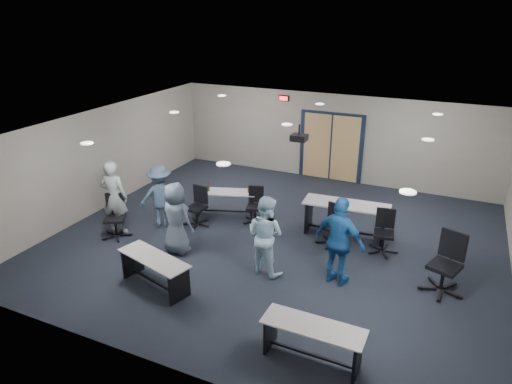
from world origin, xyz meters
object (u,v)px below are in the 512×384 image
at_px(chair_back_b, 255,206).
at_px(person_back, 160,196).
at_px(chair_loose_left, 115,217).
at_px(table_front_right, 313,337).
at_px(person_lightblue, 265,235).
at_px(person_navy, 340,242).
at_px(person_plaid, 176,218).
at_px(table_front_left, 154,267).
at_px(chair_loose_right, 445,264).
at_px(chair_back_d, 384,232).
at_px(person_gray, 114,197).
at_px(chair_back_c, 331,225).
at_px(table_back_right, 346,214).
at_px(chair_back_a, 196,207).
at_px(table_back_left, 225,198).

xyz_separation_m(chair_back_b, person_back, (-2.05, -1.12, 0.33)).
bearing_deg(chair_loose_left, table_front_right, -47.25).
height_order(person_lightblue, person_navy, person_navy).
bearing_deg(person_lightblue, person_plaid, 14.82).
relative_size(table_front_left, chair_loose_right, 1.41).
bearing_deg(chair_back_d, person_gray, -173.71).
distance_m(chair_back_c, chair_back_d, 1.19).
bearing_deg(table_front_right, chair_back_c, 102.56).
distance_m(chair_back_d, person_plaid, 4.60).
xyz_separation_m(person_gray, person_lightblue, (3.99, -0.16, -0.07)).
bearing_deg(person_back, chair_loose_left, 23.62).
relative_size(table_back_right, chair_back_d, 2.08).
bearing_deg(person_gray, person_back, -146.51).
distance_m(chair_back_c, chair_loose_left, 5.07).
distance_m(chair_back_d, chair_loose_left, 6.22).
xyz_separation_m(chair_back_d, person_plaid, (-4.19, -1.86, 0.33)).
relative_size(chair_back_d, chair_loose_left, 0.95).
bearing_deg(table_front_right, chair_loose_right, 59.36).
xyz_separation_m(chair_back_b, chair_back_d, (3.24, -0.21, 0.03)).
distance_m(chair_back_d, person_back, 5.37).
xyz_separation_m(chair_back_a, person_gray, (-1.56, -1.12, 0.42)).
bearing_deg(chair_loose_right, chair_back_b, -175.99).
distance_m(table_front_left, chair_back_b, 3.47).
distance_m(table_back_right, person_gray, 5.53).
relative_size(chair_back_a, person_plaid, 0.60).
bearing_deg(table_front_left, chair_back_c, 65.22).
bearing_deg(table_front_right, person_gray, 159.50).
distance_m(chair_back_a, chair_back_d, 4.54).
xyz_separation_m(chair_back_c, chair_back_d, (1.18, 0.11, 0.02)).
relative_size(table_front_right, chair_loose_right, 1.32).
bearing_deg(person_gray, chair_back_a, -153.90).
bearing_deg(chair_back_a, person_gray, -139.73).
relative_size(person_lightblue, person_back, 1.07).
bearing_deg(chair_loose_right, chair_loose_left, -153.92).
bearing_deg(chair_loose_right, person_navy, -145.11).
xyz_separation_m(person_plaid, person_navy, (3.58, 0.27, 0.09)).
height_order(person_gray, person_navy, same).
bearing_deg(person_back, table_back_left, -164.59).
distance_m(chair_back_d, person_gray, 6.31).
bearing_deg(chair_back_c, table_back_left, -174.25).
height_order(table_front_right, chair_back_a, chair_back_a).
bearing_deg(chair_back_b, table_front_left, -115.18).
relative_size(chair_back_b, person_lightblue, 0.55).
xyz_separation_m(chair_back_a, person_navy, (3.90, -1.06, 0.42)).
bearing_deg(person_gray, table_back_left, -143.43).
height_order(table_front_left, chair_loose_left, chair_loose_left).
xyz_separation_m(table_front_left, person_back, (-1.47, 2.31, 0.34)).
bearing_deg(table_front_right, person_plaid, 152.99).
relative_size(person_gray, person_navy, 1.00).
xyz_separation_m(table_back_right, person_gray, (-5.09, -2.13, 0.36)).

